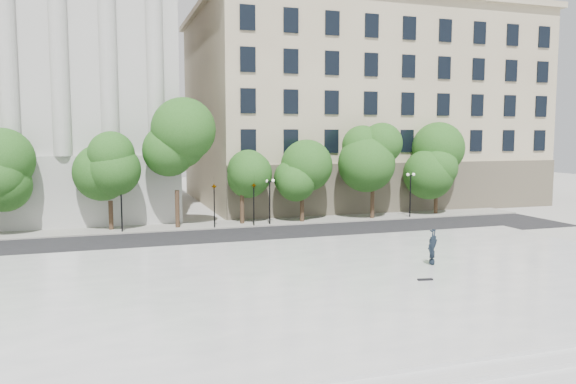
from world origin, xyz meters
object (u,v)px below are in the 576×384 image
object	(u,v)px
traffic_light_west	(214,183)
traffic_light_east	(254,183)
person_lying	(432,260)
skateboard	(425,279)

from	to	relation	value
traffic_light_west	traffic_light_east	size ratio (longest dim) A/B	1.02
traffic_light_west	traffic_light_east	bearing A→B (deg)	0.00
traffic_light_west	person_lying	xyz separation A→B (m)	(8.85, -18.34, -3.03)
traffic_light_west	person_lying	bearing A→B (deg)	-64.25
traffic_light_west	person_lying	size ratio (longest dim) A/B	2.15
traffic_light_west	traffic_light_east	world-z (taller)	traffic_light_west
person_lying	skateboard	size ratio (longest dim) A/B	2.56
traffic_light_east	skateboard	bearing A→B (deg)	-81.05
traffic_light_west	traffic_light_east	xyz separation A→B (m)	(3.34, 0.00, -0.07)
traffic_light_east	skateboard	xyz separation A→B (m)	(3.33, -21.18, -3.19)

